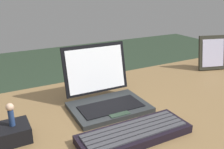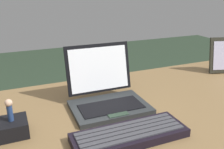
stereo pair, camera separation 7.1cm
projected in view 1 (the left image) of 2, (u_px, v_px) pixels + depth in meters
desk at (109, 135)px, 0.91m from camera, size 1.77×0.72×0.71m
laptop_front at (105, 95)px, 0.91m from camera, size 0.28×0.24×0.22m
external_keyboard at (135, 134)px, 0.73m from camera, size 0.34×0.12×0.03m
photo_frame at (212, 53)px, 1.31m from camera, size 0.16×0.09×0.18m
figurine_stand at (14, 133)px, 0.72m from camera, size 0.09×0.09×0.05m
figurine at (11, 113)px, 0.69m from camera, size 0.02×0.02×0.07m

